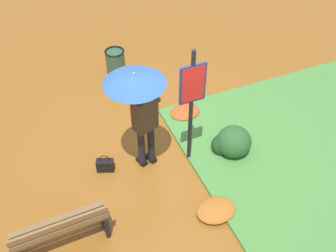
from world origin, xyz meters
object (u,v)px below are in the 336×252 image
(info_sign_post, at_px, (192,96))
(trash_bin, at_px, (116,67))
(person_with_umbrella, at_px, (139,97))
(handbag, at_px, (105,165))
(park_bench, at_px, (61,230))

(info_sign_post, distance_m, trash_bin, 2.89)
(info_sign_post, height_order, trash_bin, info_sign_post)
(person_with_umbrella, relative_size, info_sign_post, 0.89)
(person_with_umbrella, distance_m, info_sign_post, 0.84)
(trash_bin, bearing_deg, handbag, 67.40)
(info_sign_post, distance_m, park_bench, 2.82)
(info_sign_post, xyz_separation_m, handbag, (1.47, -0.32, -1.32))
(person_with_umbrella, height_order, handbag, person_with_umbrella)
(park_bench, relative_size, trash_bin, 1.68)
(person_with_umbrella, relative_size, park_bench, 1.46)
(park_bench, bearing_deg, info_sign_post, -160.45)
(info_sign_post, xyz_separation_m, trash_bin, (0.50, -2.66, -1.03))
(info_sign_post, relative_size, trash_bin, 2.76)
(person_with_umbrella, bearing_deg, handbag, -11.74)
(person_with_umbrella, bearing_deg, trash_bin, -97.30)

